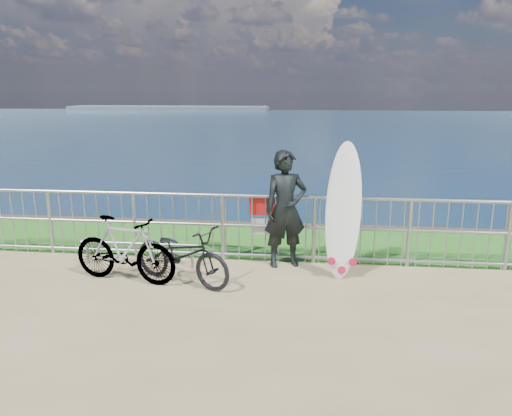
# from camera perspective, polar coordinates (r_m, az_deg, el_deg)

# --- Properties ---
(grass_strip) EXTENTS (120.00, 120.00, 0.00)m
(grass_strip) POSITION_cam_1_polar(r_m,az_deg,el_deg) (9.38, 0.43, -3.72)
(grass_strip) COLOR #23661C
(grass_strip) RESTS_ON ground
(seascape) EXTENTS (260.00, 260.00, 5.00)m
(seascape) POSITION_cam_1_polar(r_m,az_deg,el_deg) (160.21, -9.86, 10.95)
(seascape) COLOR brown
(seascape) RESTS_ON ground
(railing) EXTENTS (10.06, 0.10, 1.13)m
(railing) POSITION_cam_1_polar(r_m,az_deg,el_deg) (8.17, -0.24, -2.19)
(railing) COLOR #95989D
(railing) RESTS_ON ground
(surfer) EXTENTS (0.79, 0.65, 1.87)m
(surfer) POSITION_cam_1_polar(r_m,az_deg,el_deg) (7.89, 3.39, -0.13)
(surfer) COLOR black
(surfer) RESTS_ON ground
(surfboard) EXTENTS (0.62, 0.57, 2.05)m
(surfboard) POSITION_cam_1_polar(r_m,az_deg,el_deg) (7.57, 9.92, -0.84)
(surfboard) COLOR white
(surfboard) RESTS_ON ground
(bicycle_near) EXTENTS (1.77, 1.23, 0.88)m
(bicycle_near) POSITION_cam_1_polar(r_m,az_deg,el_deg) (7.37, -8.48, -5.27)
(bicycle_near) COLOR black
(bicycle_near) RESTS_ON ground
(bicycle_far) EXTENTS (1.71, 0.78, 0.99)m
(bicycle_far) POSITION_cam_1_polar(r_m,az_deg,el_deg) (7.58, -14.80, -4.60)
(bicycle_far) COLOR black
(bicycle_far) RESTS_ON ground
(bike_rack) EXTENTS (1.94, 0.05, 0.40)m
(bike_rack) POSITION_cam_1_polar(r_m,az_deg,el_deg) (8.22, -13.25, -4.26)
(bike_rack) COLOR #95989D
(bike_rack) RESTS_ON ground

